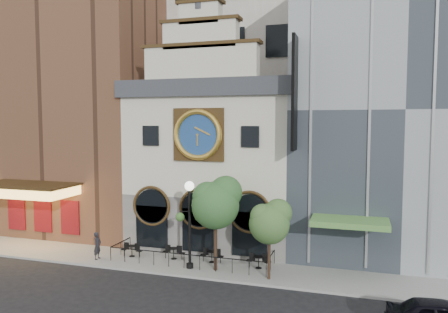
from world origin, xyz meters
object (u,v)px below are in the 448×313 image
at_px(bistro_2, 212,255).
at_px(tree_left, 216,201).
at_px(pedestrian, 97,246).
at_px(tree_right, 270,221).
at_px(bistro_1, 174,252).
at_px(lamppost, 190,215).
at_px(bistro_3, 259,261).
at_px(bistro_0, 132,250).

relative_size(bistro_2, tree_left, 0.27).
distance_m(bistro_2, tree_left, 4.17).
relative_size(pedestrian, tree_right, 0.39).
distance_m(bistro_1, lamppost, 3.70).
distance_m(bistro_1, pedestrian, 5.17).
height_order(bistro_3, pedestrian, pedestrian).
height_order(bistro_3, lamppost, lamppost).
xyz_separation_m(bistro_0, bistro_3, (8.89, 0.21, 0.00)).
height_order(bistro_1, lamppost, lamppost).
bearing_deg(lamppost, tree_right, -20.55).
height_order(bistro_0, tree_right, tree_right).
bearing_deg(bistro_0, lamppost, -12.37).
bearing_deg(tree_left, bistro_0, 172.24).
bearing_deg(tree_right, bistro_2, 156.31).
bearing_deg(pedestrian, tree_right, -93.66).
distance_m(bistro_1, tree_right, 7.79).
xyz_separation_m(bistro_1, pedestrian, (-4.92, -1.54, 0.46)).
distance_m(bistro_0, bistro_1, 3.00).
xyz_separation_m(bistro_1, lamppost, (1.73, -1.37, 2.97)).
distance_m(bistro_2, tree_right, 5.55).
bearing_deg(bistro_3, pedestrian, -172.58).
distance_m(bistro_3, pedestrian, 10.93).
height_order(bistro_3, tree_left, tree_left).
height_order(bistro_0, bistro_3, same).
xyz_separation_m(bistro_3, tree_right, (1.05, -1.65, 3.04)).
bearing_deg(bistro_0, bistro_1, 6.49).
distance_m(bistro_1, bistro_2, 2.70).
bearing_deg(bistro_2, lamppost, -123.64).
height_order(bistro_2, pedestrian, pedestrian).
xyz_separation_m(bistro_1, tree_left, (3.46, -1.22, 3.89)).
bearing_deg(bistro_1, bistro_0, -173.51).
bearing_deg(tree_left, pedestrian, -177.81).
relative_size(bistro_1, lamppost, 0.28).
xyz_separation_m(bistro_2, lamppost, (-0.98, -1.47, 2.97)).
relative_size(bistro_3, lamppost, 0.28).
xyz_separation_m(tree_left, tree_right, (3.50, -0.56, -0.85)).
distance_m(lamppost, tree_left, 1.96).
bearing_deg(lamppost, bistro_1, 125.37).
height_order(bistro_3, tree_right, tree_right).
height_order(bistro_0, pedestrian, pedestrian).
relative_size(bistro_3, tree_right, 0.33).
xyz_separation_m(bistro_0, pedestrian, (-1.94, -1.20, 0.46)).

